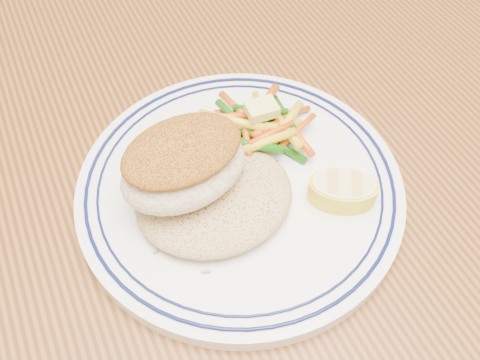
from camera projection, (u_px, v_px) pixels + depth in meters
name	position (u px, v px, depth m)	size (l,w,h in m)	color
dining_table	(252.00, 202.00, 0.58)	(1.50, 0.90, 0.75)	#4B270F
plate	(240.00, 187.00, 0.46)	(0.28, 0.28, 0.02)	white
rice_pilaf	(214.00, 194.00, 0.44)	(0.13, 0.12, 0.03)	#A78853
fish_fillet	(183.00, 164.00, 0.41)	(0.11, 0.09, 0.05)	beige
vegetable_pile	(260.00, 127.00, 0.48)	(0.11, 0.10, 0.03)	#C14609
butter_pat	(262.00, 109.00, 0.47)	(0.03, 0.02, 0.01)	#DBD16B
lemon_wedge	(343.00, 189.00, 0.44)	(0.07, 0.07, 0.02)	yellow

